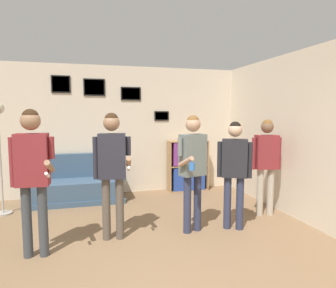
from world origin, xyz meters
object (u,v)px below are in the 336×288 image
(person_player_foreground_left, at_px, (32,167))
(person_watcher_holding_cup, at_px, (193,161))
(person_spectator_far_right, at_px, (266,157))
(person_spectator_near_bookshelf, at_px, (234,164))
(bookshelf, at_px, (188,166))
(person_player_foreground_center, at_px, (112,162))
(couch, at_px, (76,186))

(person_player_foreground_left, bearing_deg, person_watcher_holding_cup, 6.42)
(person_spectator_far_right, bearing_deg, person_spectator_near_bookshelf, -152.59)
(person_player_foreground_left, xyz_separation_m, person_spectator_near_bookshelf, (2.69, 0.17, -0.12))
(bookshelf, xyz_separation_m, person_spectator_far_right, (0.72, -1.89, 0.43))
(person_player_foreground_left, height_order, person_player_foreground_center, person_player_foreground_left)
(bookshelf, xyz_separation_m, person_player_foreground_left, (-2.76, -2.48, 0.54))
(couch, height_order, person_player_foreground_center, person_player_foreground_center)
(bookshelf, xyz_separation_m, person_player_foreground_center, (-1.83, -2.21, 0.51))
(couch, xyz_separation_m, person_spectator_far_right, (3.10, -1.70, 0.69))
(person_watcher_holding_cup, bearing_deg, couch, 129.27)
(person_watcher_holding_cup, bearing_deg, person_spectator_near_bookshelf, -5.39)
(person_player_foreground_center, relative_size, person_watcher_holding_cup, 1.02)
(person_spectator_far_right, bearing_deg, bookshelf, 110.98)
(person_player_foreground_center, height_order, person_spectator_far_right, person_player_foreground_center)
(person_spectator_near_bookshelf, bearing_deg, couch, 137.45)
(bookshelf, height_order, person_spectator_near_bookshelf, person_spectator_near_bookshelf)
(person_spectator_near_bookshelf, height_order, person_spectator_far_right, person_spectator_far_right)
(person_player_foreground_left, height_order, person_spectator_near_bookshelf, person_player_foreground_left)
(person_spectator_near_bookshelf, bearing_deg, person_player_foreground_center, 176.85)
(person_player_foreground_left, distance_m, person_spectator_near_bookshelf, 2.69)
(couch, bearing_deg, person_player_foreground_center, -74.73)
(person_player_foreground_left, bearing_deg, person_spectator_near_bookshelf, 3.69)
(couch, distance_m, person_watcher_holding_cup, 2.75)
(couch, bearing_deg, person_spectator_far_right, -28.66)
(couch, xyz_separation_m, person_watcher_holding_cup, (1.68, -2.05, 0.74))
(person_player_foreground_center, height_order, person_watcher_holding_cup, person_player_foreground_center)
(person_player_foreground_left, xyz_separation_m, person_player_foreground_center, (0.94, 0.27, -0.03))
(bookshelf, height_order, person_watcher_holding_cup, person_watcher_holding_cup)
(person_player_foreground_left, relative_size, person_spectator_near_bookshelf, 1.10)
(couch, distance_m, person_spectator_far_right, 3.60)
(person_player_foreground_left, height_order, person_spectator_far_right, person_player_foreground_left)
(person_player_foreground_center, xyz_separation_m, person_watcher_holding_cup, (1.13, -0.04, -0.02))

